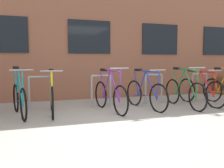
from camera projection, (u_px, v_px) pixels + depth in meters
ground_plane at (128, 126)px, 4.21m from camera, size 42.00×42.00×0.00m
storefront_building at (76, 28)px, 9.43m from camera, size 28.00×5.16×5.04m
bike_rack at (101, 88)px, 5.97m from camera, size 6.55×0.05×0.82m
bicycle_purple at (110, 95)px, 5.44m from camera, size 0.44×1.72×1.04m
bicycle_blue at (145, 93)px, 5.74m from camera, size 0.47×1.68×0.99m
bicycle_red at (200, 91)px, 6.27m from camera, size 0.44×1.75×0.97m
bicycle_yellow at (52, 97)px, 5.14m from camera, size 0.44×1.66×1.01m
bicycle_teal at (19, 98)px, 4.96m from camera, size 0.51×1.63×1.07m
bicycle_green at (184, 92)px, 5.93m from camera, size 0.44×1.80×1.05m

